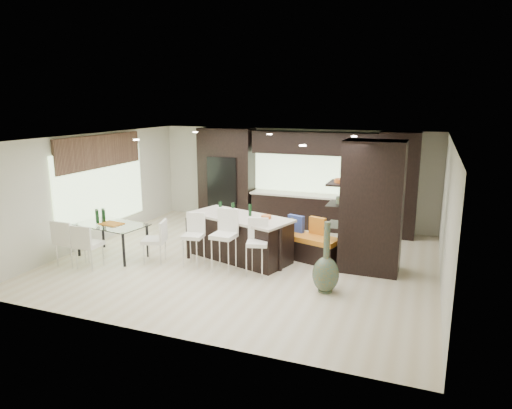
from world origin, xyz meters
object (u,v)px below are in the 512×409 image
at_px(chair_near, 89,247).
at_px(chair_far, 70,244).
at_px(dining_table, 113,240).
at_px(stool_right, 257,253).
at_px(kitchen_island, 240,237).
at_px(floor_vase, 326,257).
at_px(stool_left, 193,246).
at_px(chair_end, 154,243).
at_px(bench, 308,247).
at_px(stool_mid, 224,247).

bearing_deg(chair_near, chair_far, 179.06).
xyz_separation_m(chair_near, chair_far, (-0.49, -0.01, 0.02)).
bearing_deg(dining_table, stool_right, 10.00).
xyz_separation_m(kitchen_island, floor_vase, (2.19, -1.13, 0.18)).
bearing_deg(stool_left, chair_end, 177.92).
relative_size(chair_near, chair_far, 0.95).
bearing_deg(bench, kitchen_island, -144.78).
relative_size(stool_left, chair_end, 1.06).
xyz_separation_m(bench, floor_vase, (0.76, -1.61, 0.39)).
relative_size(bench, dining_table, 0.91).
relative_size(stool_mid, floor_vase, 0.78).
xyz_separation_m(floor_vase, chair_near, (-4.93, -0.54, -0.23)).
bearing_deg(floor_vase, kitchen_island, 152.78).
relative_size(stool_left, dining_table, 0.59).
relative_size(floor_vase, chair_near, 1.51).
distance_m(stool_left, chair_near, 2.19).
bearing_deg(chair_far, stool_left, 19.42).
xyz_separation_m(stool_left, floor_vase, (2.91, -0.32, 0.21)).
distance_m(bench, floor_vase, 1.83).
relative_size(floor_vase, chair_end, 1.54).
height_order(kitchen_island, floor_vase, floor_vase).
relative_size(stool_mid, dining_table, 0.67).
bearing_deg(floor_vase, chair_far, -174.20).
distance_m(stool_left, stool_right, 1.45).
relative_size(kitchen_island, bench, 1.65).
bearing_deg(chair_near, kitchen_island, 28.94).
distance_m(floor_vase, chair_far, 5.45).
relative_size(stool_right, dining_table, 0.59).
bearing_deg(stool_mid, bench, 44.97).
bearing_deg(stool_left, stool_right, -8.04).
height_order(bench, chair_end, chair_end).
relative_size(chair_far, chair_end, 1.07).
bearing_deg(dining_table, bench, 26.92).
xyz_separation_m(kitchen_island, stool_left, (-0.72, -0.81, -0.03)).
distance_m(stool_mid, dining_table, 2.74).
bearing_deg(stool_mid, kitchen_island, 92.20).
height_order(kitchen_island, dining_table, kitchen_island).
bearing_deg(chair_far, floor_vase, 6.13).
height_order(stool_left, chair_far, chair_far).
height_order(stool_right, chair_near, stool_right).
distance_m(stool_mid, stool_right, 0.73).
bearing_deg(chair_end, stool_right, -104.16).
xyz_separation_m(stool_mid, bench, (1.43, 1.32, -0.25)).
distance_m(kitchen_island, chair_far, 3.64).
bearing_deg(dining_table, chair_near, -81.50).
xyz_separation_m(stool_left, chair_end, (-0.91, -0.09, -0.03)).
height_order(stool_left, dining_table, stool_left).
height_order(stool_left, chair_near, stool_left).
height_order(stool_mid, floor_vase, floor_vase).
xyz_separation_m(kitchen_island, stool_mid, (0.00, -0.84, 0.03)).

